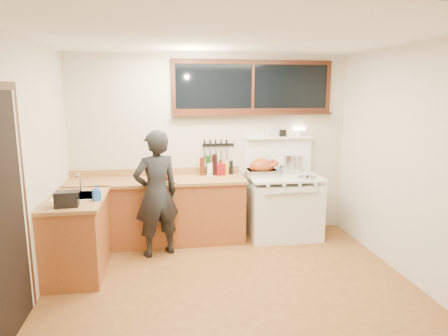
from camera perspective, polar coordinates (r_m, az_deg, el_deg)
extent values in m
cube|color=brown|center=(4.53, 1.03, -16.70)|extent=(4.00, 3.50, 0.02)
cube|color=beige|center=(5.82, -1.86, 3.16)|extent=(4.00, 0.05, 2.60)
cube|color=beige|center=(2.41, 8.31, -8.34)|extent=(4.00, 0.05, 2.60)
cube|color=beige|center=(4.25, -26.94, -0.98)|extent=(0.05, 3.50, 2.60)
cube|color=beige|center=(4.85, 25.39, 0.51)|extent=(0.05, 3.50, 2.60)
cube|color=white|center=(4.04, 1.17, 18.55)|extent=(4.00, 3.50, 0.05)
cube|color=brown|center=(5.65, -9.54, -6.28)|extent=(2.40, 0.60, 0.86)
cube|color=#9E6E3E|center=(5.53, -9.68, -1.85)|extent=(2.44, 0.64, 0.04)
cube|color=#9E6E3E|center=(5.80, -9.66, -0.53)|extent=(2.40, 0.03, 0.10)
sphere|color=#B78C38|center=(5.42, -20.32, -4.59)|extent=(0.03, 0.03, 0.03)
sphere|color=#B78C38|center=(5.34, -15.05, -4.51)|extent=(0.03, 0.03, 0.03)
sphere|color=#B78C38|center=(5.31, -9.67, -4.38)|extent=(0.03, 0.03, 0.03)
sphere|color=#B78C38|center=(5.32, -4.26, -4.22)|extent=(0.03, 0.03, 0.03)
sphere|color=#B78C38|center=(5.37, 0.54, -4.04)|extent=(0.03, 0.03, 0.03)
cube|color=brown|center=(4.97, -20.22, -9.25)|extent=(0.60, 1.05, 0.86)
cube|color=#9E6E3E|center=(4.84, -20.46, -4.24)|extent=(0.64, 1.09, 0.04)
cube|color=white|center=(4.92, -20.14, -4.46)|extent=(0.45, 0.40, 0.14)
cube|color=white|center=(4.90, -20.19, -3.72)|extent=(0.50, 0.45, 0.01)
cylinder|color=silver|center=(5.05, -19.88, -1.95)|extent=(0.02, 0.02, 0.24)
cylinder|color=silver|center=(4.95, -20.13, -0.91)|extent=(0.02, 0.18, 0.02)
cube|color=white|center=(5.85, 8.46, -5.84)|extent=(1.00, 0.70, 0.82)
cube|color=white|center=(5.73, 8.59, -1.29)|extent=(1.02, 0.72, 0.03)
cube|color=white|center=(5.51, 9.52, -5.74)|extent=(0.88, 0.02, 0.46)
cylinder|color=silver|center=(5.43, 9.70, -3.61)|extent=(0.75, 0.02, 0.02)
cylinder|color=white|center=(5.32, 6.32, -2.60)|extent=(0.04, 0.03, 0.04)
cylinder|color=white|center=(5.38, 8.59, -2.50)|extent=(0.04, 0.03, 0.04)
cylinder|color=white|center=(5.44, 10.80, -2.40)|extent=(0.04, 0.03, 0.04)
cylinder|color=white|center=(5.52, 12.96, -2.30)|extent=(0.04, 0.03, 0.04)
cube|color=white|center=(5.99, 7.77, 1.83)|extent=(1.00, 0.05, 0.50)
cube|color=white|center=(5.92, 7.91, 4.32)|extent=(1.00, 0.12, 0.03)
cylinder|color=white|center=(6.01, 10.68, 4.89)|extent=(0.09, 0.09, 0.09)
cube|color=#FFE5B2|center=(6.00, 10.71, 5.57)|extent=(0.16, 0.08, 0.05)
cube|color=black|center=(5.93, 8.39, 4.95)|extent=(0.09, 0.05, 0.10)
cylinder|color=white|center=(5.87, 6.24, 4.89)|extent=(0.04, 0.04, 0.09)
cylinder|color=white|center=(5.85, 5.67, 4.88)|extent=(0.04, 0.04, 0.09)
cube|color=black|center=(5.82, 4.13, 11.53)|extent=(2.20, 0.01, 0.62)
cube|color=black|center=(5.83, 4.19, 14.87)|extent=(2.32, 0.04, 0.06)
cube|color=black|center=(5.83, 4.10, 8.18)|extent=(2.32, 0.04, 0.06)
cube|color=black|center=(5.68, -7.28, 11.49)|extent=(0.06, 0.04, 0.62)
cube|color=black|center=(6.17, 14.64, 11.18)|extent=(0.06, 0.04, 0.62)
cube|color=black|center=(5.82, 4.14, 11.53)|extent=(0.04, 0.04, 0.62)
cube|color=black|center=(5.78, 4.19, 7.72)|extent=(2.32, 0.13, 0.03)
cube|color=black|center=(3.79, -28.70, -6.38)|extent=(0.01, 0.86, 2.10)
cube|color=black|center=(4.23, -26.44, -4.47)|extent=(0.01, 0.07, 2.10)
cube|color=black|center=(5.79, -0.83, 3.33)|extent=(0.46, 0.02, 0.04)
cube|color=silver|center=(5.77, -2.78, 2.18)|extent=(0.02, 0.00, 0.18)
cube|color=black|center=(5.75, -2.79, 3.56)|extent=(0.02, 0.02, 0.10)
cube|color=silver|center=(5.78, -1.99, 2.20)|extent=(0.02, 0.00, 0.18)
cube|color=black|center=(5.76, -2.00, 3.57)|extent=(0.02, 0.02, 0.10)
cube|color=silver|center=(5.79, -1.20, 2.22)|extent=(0.02, 0.00, 0.18)
cube|color=black|center=(5.77, -1.21, 3.59)|extent=(0.02, 0.02, 0.10)
cube|color=silver|center=(5.80, -0.42, 2.24)|extent=(0.03, 0.00, 0.18)
cube|color=black|center=(5.78, -0.42, 3.61)|extent=(0.02, 0.02, 0.10)
cube|color=silver|center=(5.81, 0.37, 2.25)|extent=(0.03, 0.00, 0.18)
cube|color=black|center=(5.79, 0.37, 3.62)|extent=(0.02, 0.02, 0.10)
imported|color=black|center=(5.12, -9.63, -3.66)|extent=(0.69, 0.58, 1.62)
imported|color=blue|center=(4.62, -17.76, -3.38)|extent=(0.11, 0.11, 0.18)
cube|color=black|center=(4.49, -21.55, -4.13)|extent=(0.25, 0.18, 0.16)
cube|color=#9E6E3E|center=(5.39, -8.38, -1.81)|extent=(0.41, 0.35, 0.02)
ellipsoid|color=#903C1A|center=(5.37, -8.40, -1.14)|extent=(0.22, 0.18, 0.11)
sphere|color=#903C1A|center=(5.41, -7.48, -0.75)|extent=(0.04, 0.04, 0.04)
sphere|color=#903C1A|center=(5.32, -7.45, -0.94)|extent=(0.04, 0.04, 0.04)
cube|color=silver|center=(5.67, 5.38, -0.68)|extent=(0.47, 0.36, 0.10)
cube|color=#3F3F42|center=(5.67, 5.39, -0.33)|extent=(0.42, 0.31, 0.03)
torus|color=silver|center=(5.61, 3.04, -0.25)|extent=(0.02, 0.10, 0.10)
torus|color=silver|center=(5.72, 7.70, -0.11)|extent=(0.02, 0.10, 0.10)
ellipsoid|color=#903C1A|center=(5.66, 5.40, 0.22)|extent=(0.37, 0.28, 0.23)
cylinder|color=#903C1A|center=(5.60, 6.82, 0.29)|extent=(0.13, 0.06, 0.10)
sphere|color=#903C1A|center=(5.61, 7.47, 0.66)|extent=(0.07, 0.07, 0.07)
cylinder|color=#903C1A|center=(5.76, 6.36, 0.60)|extent=(0.13, 0.06, 0.10)
sphere|color=#903C1A|center=(5.77, 7.00, 0.96)|extent=(0.07, 0.07, 0.07)
cylinder|color=silver|center=(6.02, 9.75, 0.68)|extent=(0.35, 0.35, 0.26)
cylinder|color=silver|center=(5.90, 8.62, -0.14)|extent=(0.20, 0.20, 0.13)
cylinder|color=black|center=(6.00, 8.16, 0.59)|extent=(0.04, 0.18, 0.02)
cylinder|color=silver|center=(5.65, 11.81, -1.31)|extent=(0.30, 0.30, 0.02)
sphere|color=black|center=(5.64, 11.82, -1.13)|extent=(0.03, 0.03, 0.03)
cube|color=maroon|center=(5.71, -0.52, -0.20)|extent=(0.13, 0.11, 0.17)
cylinder|color=white|center=(5.72, -2.07, -0.14)|extent=(0.11, 0.11, 0.18)
cylinder|color=black|center=(5.70, -3.14, 0.24)|extent=(0.07, 0.07, 0.26)
cylinder|color=black|center=(5.71, -2.28, 0.36)|extent=(0.06, 0.06, 0.28)
cylinder|color=black|center=(5.72, -1.36, 0.49)|extent=(0.07, 0.07, 0.30)
cylinder|color=black|center=(5.74, -0.50, 0.12)|extent=(0.06, 0.06, 0.22)
cylinder|color=black|center=(5.75, 0.34, -0.05)|extent=(0.06, 0.06, 0.18)
cylinder|color=black|center=(5.76, 1.03, 0.06)|extent=(0.05, 0.05, 0.20)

